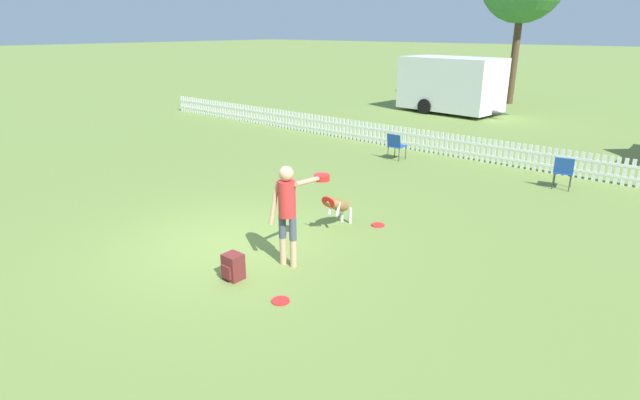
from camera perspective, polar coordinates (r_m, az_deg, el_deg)
ground_plane at (r=9.23m, az=-10.08°, el=-5.09°), size 240.00×240.00×0.00m
handler_person at (r=8.00m, az=-3.46°, el=-0.33°), size 0.50×1.09×1.70m
leaping_dog at (r=9.68m, az=2.14°, el=-0.62°), size 0.43×1.16×0.80m
frisbee_near_handler at (r=8.76m, az=-9.96°, el=-6.39°), size 0.26×0.26×0.02m
frisbee_near_dog at (r=7.35m, az=-4.52°, el=-11.42°), size 0.26×0.26×0.02m
frisbee_midfield at (r=10.02m, az=6.65°, el=-2.86°), size 0.26×0.26×0.02m
backpack_on_grass at (r=7.96m, az=-9.92°, el=-7.53°), size 0.29×0.30×0.42m
picket_fence at (r=15.81m, az=14.53°, el=6.13°), size 27.49×0.04×0.70m
folding_chair_blue_left at (r=13.42m, az=26.07°, el=3.10°), size 0.50×0.52×0.81m
folding_chair_center at (r=15.02m, az=8.66°, el=6.32°), size 0.45×0.47×0.79m
equipment_trailer at (r=24.17m, az=14.74°, el=12.72°), size 5.28×2.78×2.48m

